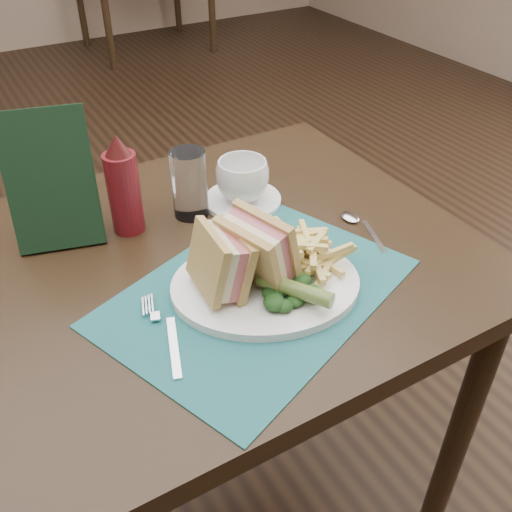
{
  "coord_description": "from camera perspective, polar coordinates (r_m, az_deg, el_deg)",
  "views": [
    {
      "loc": [
        -0.33,
        -1.22,
        1.34
      ],
      "look_at": [
        0.03,
        -0.6,
        0.8
      ],
      "focal_mm": 40.0,
      "sensor_mm": 36.0,
      "label": 1
    }
  ],
  "objects": [
    {
      "name": "floor",
      "position": [
        1.84,
        -10.46,
        -10.5
      ],
      "size": [
        7.0,
        7.0,
        0.0
      ],
      "primitive_type": "plane",
      "color": "black",
      "rests_on": "ground"
    },
    {
      "name": "table_main",
      "position": [
        1.25,
        -3.67,
        -13.63
      ],
      "size": [
        0.9,
        0.75,
        0.75
      ],
      "primitive_type": null,
      "color": "black",
      "rests_on": "ground"
    },
    {
      "name": "placemat",
      "position": [
        0.9,
        0.1,
        -3.61
      ],
      "size": [
        0.56,
        0.48,
        0.0
      ],
      "primitive_type": "cube",
      "rotation": [
        0.0,
        0.0,
        0.37
      ],
      "color": "#1B5759",
      "rests_on": "table_main"
    },
    {
      "name": "plate",
      "position": [
        0.9,
        0.96,
        -2.89
      ],
      "size": [
        0.36,
        0.33,
        0.01
      ],
      "primitive_type": null,
      "rotation": [
        0.0,
        0.0,
        -0.36
      ],
      "color": "white",
      "rests_on": "placemat"
    },
    {
      "name": "sandwich_half_a",
      "position": [
        0.85,
        -4.85,
        -0.85
      ],
      "size": [
        0.08,
        0.11,
        0.11
      ],
      "primitive_type": null,
      "rotation": [
        0.0,
        0.24,
        -0.07
      ],
      "color": "tan",
      "rests_on": "plate"
    },
    {
      "name": "sandwich_half_b",
      "position": [
        0.86,
        -0.75,
        0.21
      ],
      "size": [
        0.11,
        0.13,
        0.12
      ],
      "primitive_type": null,
      "rotation": [
        0.0,
        -0.24,
        0.27
      ],
      "color": "tan",
      "rests_on": "plate"
    },
    {
      "name": "kale_garnish",
      "position": [
        0.86,
        3.52,
        -3.6
      ],
      "size": [
        0.11,
        0.08,
        0.03
      ],
      "primitive_type": null,
      "color": "#143312",
      "rests_on": "plate"
    },
    {
      "name": "pickle_spear",
      "position": [
        0.85,
        3.9,
        -3.35
      ],
      "size": [
        0.08,
        0.12,
        0.03
      ],
      "primitive_type": "cylinder",
      "rotation": [
        1.54,
        0.0,
        0.54
      ],
      "color": "#4F6827",
      "rests_on": "plate"
    },
    {
      "name": "fries_pile",
      "position": [
        0.92,
        4.69,
        0.94
      ],
      "size": [
        0.18,
        0.2,
        0.06
      ],
      "primitive_type": null,
      "color": "#DFC96F",
      "rests_on": "plate"
    },
    {
      "name": "fork",
      "position": [
        0.84,
        -9.06,
        -7.5
      ],
      "size": [
        0.09,
        0.17,
        0.01
      ],
      "primitive_type": null,
      "rotation": [
        0.0,
        0.0,
        -0.32
      ],
      "color": "silver",
      "rests_on": "placemat"
    },
    {
      "name": "spoon",
      "position": [
        1.06,
        10.87,
        2.76
      ],
      "size": [
        0.08,
        0.15,
        0.01
      ],
      "primitive_type": null,
      "rotation": [
        0.0,
        0.0,
        -0.32
      ],
      "color": "silver",
      "rests_on": "table_main"
    },
    {
      "name": "saucer",
      "position": [
        1.12,
        -1.33,
        5.61
      ],
      "size": [
        0.18,
        0.18,
        0.01
      ],
      "primitive_type": "cylinder",
      "rotation": [
        0.0,
        0.0,
        0.22
      ],
      "color": "white",
      "rests_on": "table_main"
    },
    {
      "name": "coffee_cup",
      "position": [
        1.1,
        -1.36,
        7.62
      ],
      "size": [
        0.14,
        0.14,
        0.08
      ],
      "primitive_type": "imported",
      "rotation": [
        0.0,
        0.0,
        1.01
      ],
      "color": "white",
      "rests_on": "saucer"
    },
    {
      "name": "drinking_glass",
      "position": [
        1.06,
        -6.68,
        7.17
      ],
      "size": [
        0.08,
        0.08,
        0.13
      ],
      "primitive_type": "cylinder",
      "rotation": [
        0.0,
        0.0,
        0.19
      ],
      "color": "white",
      "rests_on": "table_main"
    },
    {
      "name": "ketchup_bottle",
      "position": [
        1.02,
        -13.16,
        7.0
      ],
      "size": [
        0.07,
        0.07,
        0.19
      ],
      "primitive_type": null,
      "rotation": [
        0.0,
        0.0,
        0.23
      ],
      "color": "#590F15",
      "rests_on": "table_main"
    },
    {
      "name": "check_presenter",
      "position": [
        1.02,
        -19.83,
        7.12
      ],
      "size": [
        0.16,
        0.12,
        0.23
      ],
      "primitive_type": "cube",
      "rotation": [
        -0.31,
        0.0,
        -0.26
      ],
      "color": "black",
      "rests_on": "table_main"
    }
  ]
}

